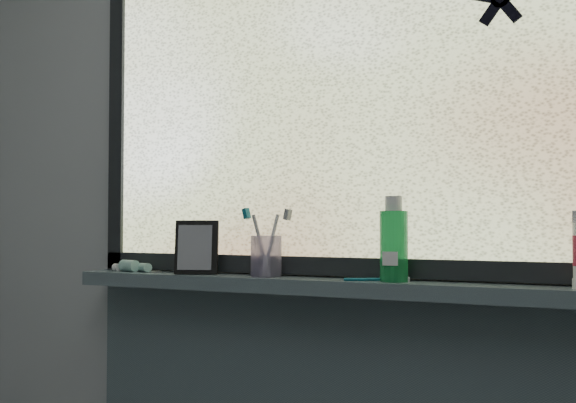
# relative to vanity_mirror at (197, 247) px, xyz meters

# --- Properties ---
(wall_back) EXTENTS (3.00, 0.01, 2.50)m
(wall_back) POSITION_rel_vanity_mirror_xyz_m (0.44, 0.09, 0.15)
(wall_back) COLOR #9EA3A8
(wall_back) RESTS_ON ground
(windowsill) EXTENTS (1.62, 0.14, 0.04)m
(windowsill) POSITION_rel_vanity_mirror_xyz_m (0.44, 0.01, -0.10)
(windowsill) COLOR #46565D
(windowsill) RESTS_ON wall_back
(window_pane) EXTENTS (1.50, 0.01, 1.00)m
(window_pane) POSITION_rel_vanity_mirror_xyz_m (0.44, 0.07, 0.43)
(window_pane) COLOR silver
(window_pane) RESTS_ON wall_back
(frame_bottom) EXTENTS (1.60, 0.03, 0.05)m
(frame_bottom) POSITION_rel_vanity_mirror_xyz_m (0.44, 0.06, -0.05)
(frame_bottom) COLOR black
(frame_bottom) RESTS_ON windowsill
(frame_left) EXTENTS (0.05, 0.03, 1.10)m
(frame_left) POSITION_rel_vanity_mirror_xyz_m (-0.34, 0.06, 0.43)
(frame_left) COLOR black
(frame_left) RESTS_ON wall_back
(vanity_mirror) EXTENTS (0.14, 0.10, 0.16)m
(vanity_mirror) POSITION_rel_vanity_mirror_xyz_m (0.00, 0.00, 0.00)
(vanity_mirror) COLOR black
(vanity_mirror) RESTS_ON windowsill
(toothpaste_tube) EXTENTS (0.20, 0.11, 0.04)m
(toothpaste_tube) POSITION_rel_vanity_mirror_xyz_m (-0.22, 0.00, -0.06)
(toothpaste_tube) COLOR silver
(toothpaste_tube) RESTS_ON windowsill
(toothbrush_cup) EXTENTS (0.10, 0.10, 0.11)m
(toothbrush_cup) POSITION_rel_vanity_mirror_xyz_m (0.22, 0.01, -0.02)
(toothbrush_cup) COLOR #9C91C0
(toothbrush_cup) RESTS_ON windowsill
(toothbrush_lying) EXTENTS (0.17, 0.10, 0.01)m
(toothbrush_lying) POSITION_rel_vanity_mirror_xyz_m (0.52, 0.00, -0.07)
(toothbrush_lying) COLOR #0C596F
(toothbrush_lying) RESTS_ON windowsill
(mouthwash_bottle) EXTENTS (0.08, 0.08, 0.18)m
(mouthwash_bottle) POSITION_rel_vanity_mirror_xyz_m (0.58, 0.01, 0.03)
(mouthwash_bottle) COLOR green
(mouthwash_bottle) RESTS_ON windowsill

